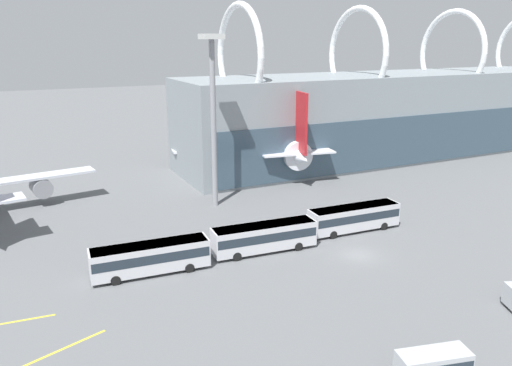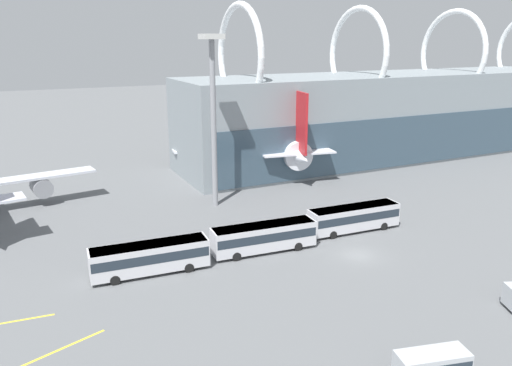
% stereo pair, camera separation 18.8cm
% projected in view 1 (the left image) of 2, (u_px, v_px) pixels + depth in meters
% --- Properties ---
extents(ground_plane, '(440.00, 440.00, 0.00)m').
position_uv_depth(ground_plane, '(358.00, 255.00, 56.30)').
color(ground_plane, slate).
extents(terminal_building, '(143.24, 18.61, 29.50)m').
position_uv_depth(terminal_building, '(486.00, 105.00, 113.24)').
color(terminal_building, gray).
rests_on(terminal_building, ground_plane).
extents(airliner_at_gate_far, '(38.09, 37.69, 15.41)m').
position_uv_depth(airliner_at_gate_far, '(271.00, 140.00, 95.26)').
color(airliner_at_gate_far, silver).
rests_on(airliner_at_gate_far, ground_plane).
extents(airliner_parked_remote, '(26.74, 26.84, 15.05)m').
position_uv_depth(airliner_parked_remote, '(438.00, 116.00, 125.82)').
color(airliner_parked_remote, silver).
rests_on(airliner_parked_remote, ground_plane).
extents(shuttle_bus_0, '(12.26, 3.55, 3.26)m').
position_uv_depth(shuttle_bus_0, '(150.00, 256.00, 51.34)').
color(shuttle_bus_0, silver).
rests_on(shuttle_bus_0, ground_plane).
extents(shuttle_bus_1, '(12.27, 3.63, 3.26)m').
position_uv_depth(shuttle_bus_1, '(264.00, 236.00, 56.71)').
color(shuttle_bus_1, silver).
rests_on(shuttle_bus_1, ground_plane).
extents(shuttle_bus_2, '(12.22, 3.34, 3.26)m').
position_uv_depth(shuttle_bus_2, '(354.00, 217.00, 62.84)').
color(shuttle_bus_2, silver).
rests_on(shuttle_bus_2, ground_plane).
extents(service_van_crossing, '(5.53, 3.08, 2.30)m').
position_uv_depth(service_van_crossing, '(433.00, 364.00, 35.23)').
color(service_van_crossing, '#B2B7BC').
rests_on(service_van_crossing, ground_plane).
extents(floodlight_mast, '(2.86, 2.86, 24.12)m').
position_uv_depth(floodlight_mast, '(213.00, 101.00, 68.92)').
color(floodlight_mast, gray).
rests_on(floodlight_mast, ground_plane).
extents(lane_stripe_2, '(9.45, 3.55, 0.01)m').
position_uv_depth(lane_stripe_2, '(46.00, 356.00, 38.31)').
color(lane_stripe_2, yellow).
rests_on(lane_stripe_2, ground_plane).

